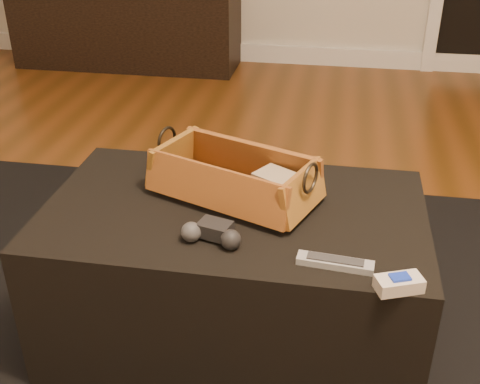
% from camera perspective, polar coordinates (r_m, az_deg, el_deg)
% --- Properties ---
extents(floor, '(5.00, 5.50, 0.01)m').
position_cam_1_polar(floor, '(1.87, -1.44, -12.46)').
color(floor, brown).
rests_on(floor, ground).
extents(baseboard, '(5.00, 0.04, 0.12)m').
position_cam_1_polar(baseboard, '(4.28, 5.76, 12.79)').
color(baseboard, white).
rests_on(baseboard, floor).
extents(media_cabinet, '(1.48, 0.45, 0.58)m').
position_cam_1_polar(media_cabinet, '(4.25, -10.70, 15.55)').
color(media_cabinet, black).
rests_on(media_cabinet, floor).
extents(area_rug, '(2.60, 2.00, 0.01)m').
position_cam_1_polar(area_rug, '(1.80, -0.82, -14.14)').
color(area_rug, black).
rests_on(area_rug, floor).
extents(ottoman, '(1.00, 0.60, 0.42)m').
position_cam_1_polar(ottoman, '(1.70, -0.56, -7.64)').
color(ottoman, black).
rests_on(ottoman, area_rug).
extents(tv_remote, '(0.24, 0.11, 0.02)m').
position_cam_1_polar(tv_remote, '(1.62, -1.54, 0.39)').
color(tv_remote, black).
rests_on(tv_remote, wicker_basket).
extents(cloth_bundle, '(0.15, 0.14, 0.07)m').
position_cam_1_polar(cloth_bundle, '(1.58, 3.69, 0.55)').
color(cloth_bundle, tan).
rests_on(cloth_bundle, wicker_basket).
extents(wicker_basket, '(0.49, 0.37, 0.16)m').
position_cam_1_polar(wicker_basket, '(1.61, -0.56, 1.20)').
color(wicker_basket, brown).
rests_on(wicker_basket, ottoman).
extents(game_controller, '(0.16, 0.10, 0.05)m').
position_cam_1_polar(game_controller, '(1.43, -2.63, -3.92)').
color(game_controller, black).
rests_on(game_controller, ottoman).
extents(silver_remote, '(0.18, 0.06, 0.02)m').
position_cam_1_polar(silver_remote, '(1.37, 9.01, -6.61)').
color(silver_remote, '#B2B5BA').
rests_on(silver_remote, ottoman).
extents(cream_gadget, '(0.11, 0.08, 0.04)m').
position_cam_1_polar(cream_gadget, '(1.33, 14.84, -8.39)').
color(cream_gadget, beige).
rests_on(cream_gadget, ottoman).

